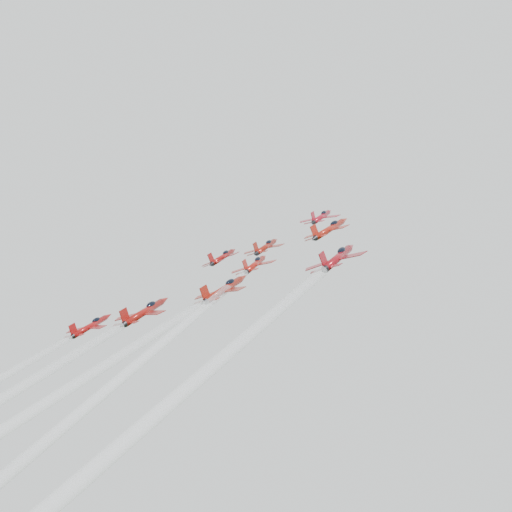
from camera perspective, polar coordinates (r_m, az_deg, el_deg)
The scene contains 7 objects.
jet_lead at distance 156.33m, azimuth 5.26°, elevation 3.16°, with size 9.42×11.36×9.30m.
jet_row2_left at distance 150.51m, azimuth -2.67°, elevation -0.06°, with size 9.25×11.15×9.13m.
jet_row2_center at distance 140.56m, azimuth 0.81°, elevation 0.77°, with size 8.77×10.58×8.66m.
jet_row2_right at distance 132.39m, azimuth 5.90°, elevation 2.19°, with size 9.71×11.71×9.58m.
jet_center at distance 90.12m, azimuth -11.44°, elevation -8.27°, with size 8.44×71.89×59.17m.
jet_rear_right at distance 76.38m, azimuth -19.12°, elevation -13.52°, with size 9.32×79.43×65.37m.
jet_rear_farright at distance 61.92m, azimuth -7.88°, elevation -12.31°, with size 9.49×80.85×66.54m.
Camera 1 is at (64.81, -95.35, 93.07)m, focal length 50.00 mm.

